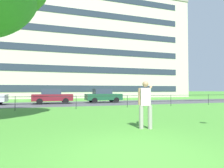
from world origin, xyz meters
TOP-DOWN VIEW (x-y plane):
  - ground_plane at (0.00, 0.00)m, footprint 300.00×300.00m
  - street_strip at (0.00, 16.25)m, footprint 80.00×7.17m
  - park_fence at (0.00, 10.58)m, footprint 33.11×0.04m
  - person_thrower at (1.53, 2.47)m, footprint 0.71×0.71m
  - car_maroon_right at (-1.67, 16.80)m, footprint 4.03×1.87m
  - car_dark_green_far_right at (3.79, 16.91)m, footprint 4.06×1.93m
  - apartment_building_background at (5.73, 33.70)m, footprint 38.62×10.80m

SIDE VIEW (x-z plane):
  - ground_plane at x=0.00m, z-range 0.00..0.00m
  - street_strip at x=0.00m, z-range 0.00..0.01m
  - park_fence at x=0.00m, z-range 0.17..1.17m
  - car_maroon_right at x=-1.67m, z-range 0.01..1.55m
  - car_dark_green_far_right at x=3.79m, z-range 0.01..1.55m
  - person_thrower at x=1.53m, z-range 0.07..1.83m
  - apartment_building_background at x=5.73m, z-range 0.01..19.97m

